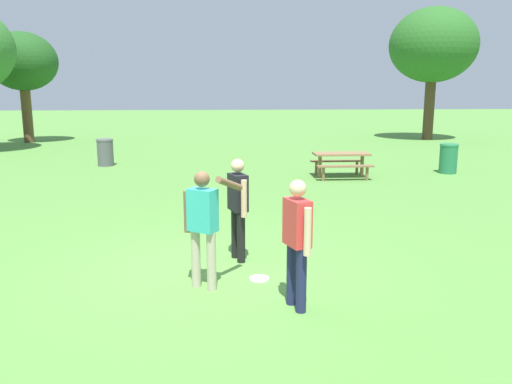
{
  "coord_description": "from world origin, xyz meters",
  "views": [
    {
      "loc": [
        0.18,
        -7.39,
        2.71
      ],
      "look_at": [
        0.79,
        1.04,
        1.0
      ],
      "focal_mm": 35.91,
      "sensor_mm": 36.0,
      "label": 1
    }
  ],
  "objects_px": {
    "person_catcher": "(297,236)",
    "picnic_table_near": "(341,159)",
    "person_thrower": "(238,203)",
    "frisbee": "(259,279)",
    "tree_far_right": "(433,46)",
    "trash_can_beside_table": "(448,158)",
    "trash_can_further_along": "(105,152)",
    "tree_broad_center": "(23,62)",
    "person_bystander": "(203,221)"
  },
  "relations": [
    {
      "from": "person_catcher",
      "to": "frisbee",
      "type": "bearing_deg",
      "value": 110.97
    },
    {
      "from": "person_bystander",
      "to": "tree_broad_center",
      "type": "relative_size",
      "value": 0.3
    },
    {
      "from": "person_bystander",
      "to": "trash_can_further_along",
      "type": "bearing_deg",
      "value": 108.01
    },
    {
      "from": "trash_can_beside_table",
      "to": "tree_far_right",
      "type": "distance_m",
      "value": 12.44
    },
    {
      "from": "person_thrower",
      "to": "person_catcher",
      "type": "distance_m",
      "value": 2.01
    },
    {
      "from": "picnic_table_near",
      "to": "trash_can_beside_table",
      "type": "bearing_deg",
      "value": 8.69
    },
    {
      "from": "trash_can_beside_table",
      "to": "tree_broad_center",
      "type": "bearing_deg",
      "value": 147.18
    },
    {
      "from": "person_thrower",
      "to": "person_catcher",
      "type": "xyz_separation_m",
      "value": [
        0.65,
        -1.9,
        0.0
      ]
    },
    {
      "from": "person_catcher",
      "to": "picnic_table_near",
      "type": "height_order",
      "value": "person_catcher"
    },
    {
      "from": "picnic_table_near",
      "to": "trash_can_beside_table",
      "type": "distance_m",
      "value": 3.72
    },
    {
      "from": "trash_can_further_along",
      "to": "person_catcher",
      "type": "bearing_deg",
      "value": -68.25
    },
    {
      "from": "picnic_table_near",
      "to": "tree_far_right",
      "type": "distance_m",
      "value": 14.44
    },
    {
      "from": "tree_far_right",
      "to": "trash_can_further_along",
      "type": "bearing_deg",
      "value": -150.93
    },
    {
      "from": "person_catcher",
      "to": "trash_can_further_along",
      "type": "bearing_deg",
      "value": 111.75
    },
    {
      "from": "tree_broad_center",
      "to": "person_bystander",
      "type": "bearing_deg",
      "value": -64.96
    },
    {
      "from": "person_catcher",
      "to": "tree_broad_center",
      "type": "height_order",
      "value": "tree_broad_center"
    },
    {
      "from": "person_thrower",
      "to": "person_catcher",
      "type": "height_order",
      "value": "same"
    },
    {
      "from": "trash_can_further_along",
      "to": "tree_broad_center",
      "type": "relative_size",
      "value": 0.17
    },
    {
      "from": "trash_can_further_along",
      "to": "tree_far_right",
      "type": "distance_m",
      "value": 18.07
    },
    {
      "from": "person_bystander",
      "to": "tree_broad_center",
      "type": "xyz_separation_m",
      "value": [
        -9.51,
        20.36,
        3.03
      ]
    },
    {
      "from": "trash_can_beside_table",
      "to": "frisbee",
      "type": "bearing_deg",
      "value": -127.34
    },
    {
      "from": "frisbee",
      "to": "person_thrower",
      "type": "bearing_deg",
      "value": 106.67
    },
    {
      "from": "person_thrower",
      "to": "person_catcher",
      "type": "relative_size",
      "value": 1.0
    },
    {
      "from": "tree_far_right",
      "to": "person_catcher",
      "type": "bearing_deg",
      "value": -116.18
    },
    {
      "from": "person_catcher",
      "to": "person_bystander",
      "type": "relative_size",
      "value": 1.0
    },
    {
      "from": "person_thrower",
      "to": "frisbee",
      "type": "height_order",
      "value": "person_thrower"
    },
    {
      "from": "person_bystander",
      "to": "picnic_table_near",
      "type": "xyz_separation_m",
      "value": [
        3.99,
        8.72,
        -0.4
      ]
    },
    {
      "from": "person_thrower",
      "to": "tree_broad_center",
      "type": "relative_size",
      "value": 0.3
    },
    {
      "from": "picnic_table_near",
      "to": "tree_broad_center",
      "type": "relative_size",
      "value": 0.31
    },
    {
      "from": "person_bystander",
      "to": "tree_broad_center",
      "type": "bearing_deg",
      "value": 115.04
    },
    {
      "from": "person_catcher",
      "to": "picnic_table_near",
      "type": "bearing_deg",
      "value": 73.39
    },
    {
      "from": "person_thrower",
      "to": "picnic_table_near",
      "type": "relative_size",
      "value": 0.96
    },
    {
      "from": "frisbee",
      "to": "trash_can_further_along",
      "type": "bearing_deg",
      "value": 111.82
    },
    {
      "from": "trash_can_beside_table",
      "to": "picnic_table_near",
      "type": "bearing_deg",
      "value": -171.31
    },
    {
      "from": "tree_broad_center",
      "to": "tree_far_right",
      "type": "relative_size",
      "value": 0.8
    },
    {
      "from": "person_catcher",
      "to": "person_bystander",
      "type": "height_order",
      "value": "same"
    },
    {
      "from": "picnic_table_near",
      "to": "tree_broad_center",
      "type": "distance_m",
      "value": 18.15
    },
    {
      "from": "tree_broad_center",
      "to": "tree_far_right",
      "type": "bearing_deg",
      "value": -0.26
    },
    {
      "from": "person_bystander",
      "to": "picnic_table_near",
      "type": "bearing_deg",
      "value": 65.43
    },
    {
      "from": "frisbee",
      "to": "trash_can_further_along",
      "type": "xyz_separation_m",
      "value": [
        -4.6,
        11.5,
        0.47
      ]
    },
    {
      "from": "person_thrower",
      "to": "trash_can_beside_table",
      "type": "height_order",
      "value": "person_thrower"
    },
    {
      "from": "picnic_table_near",
      "to": "tree_far_right",
      "type": "xyz_separation_m",
      "value": [
        7.5,
        11.55,
        4.34
      ]
    },
    {
      "from": "person_catcher",
      "to": "trash_can_beside_table",
      "type": "relative_size",
      "value": 1.71
    },
    {
      "from": "person_thrower",
      "to": "picnic_table_near",
      "type": "distance_m",
      "value": 8.34
    },
    {
      "from": "person_catcher",
      "to": "trash_can_further_along",
      "type": "relative_size",
      "value": 1.71
    },
    {
      "from": "trash_can_beside_table",
      "to": "trash_can_further_along",
      "type": "xyz_separation_m",
      "value": [
        -11.49,
        2.47,
        0.0
      ]
    },
    {
      "from": "trash_can_further_along",
      "to": "tree_broad_center",
      "type": "xyz_separation_m",
      "value": [
        -5.69,
        8.61,
        3.51
      ]
    },
    {
      "from": "trash_can_further_along",
      "to": "tree_far_right",
      "type": "bearing_deg",
      "value": 29.07
    },
    {
      "from": "trash_can_further_along",
      "to": "tree_far_right",
      "type": "xyz_separation_m",
      "value": [
        15.32,
        8.51,
        4.42
      ]
    },
    {
      "from": "person_catcher",
      "to": "trash_can_beside_table",
      "type": "distance_m",
      "value": 11.96
    }
  ]
}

